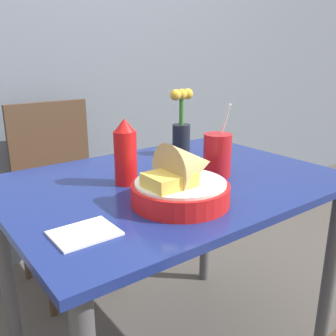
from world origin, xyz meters
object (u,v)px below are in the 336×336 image
object	(u,v)px
chair_far_window	(59,179)
drink_cup	(217,156)
food_basket	(184,181)
ketchup_bottle	(125,153)
flower_vase	(181,127)

from	to	relation	value
chair_far_window	drink_cup	xyz separation A→B (m)	(0.23, -0.86, 0.27)
food_basket	ketchup_bottle	distance (m)	0.24
drink_cup	flower_vase	bearing A→B (deg)	75.15
ketchup_bottle	chair_far_window	bearing A→B (deg)	85.85
chair_far_window	drink_cup	distance (m)	0.93
chair_far_window	flower_vase	world-z (taller)	flower_vase
chair_far_window	drink_cup	size ratio (longest dim) A/B	3.74
ketchup_bottle	food_basket	bearing A→B (deg)	-78.67
ketchup_bottle	drink_cup	size ratio (longest dim) A/B	0.86
food_basket	flower_vase	size ratio (longest dim) A/B	1.03
food_basket	ketchup_bottle	size ratio (longest dim) A/B	1.30
ketchup_bottle	flower_vase	size ratio (longest dim) A/B	0.79
food_basket	chair_far_window	bearing A→B (deg)	89.49
flower_vase	food_basket	bearing A→B (deg)	-128.08
flower_vase	ketchup_bottle	bearing A→B (deg)	-154.29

